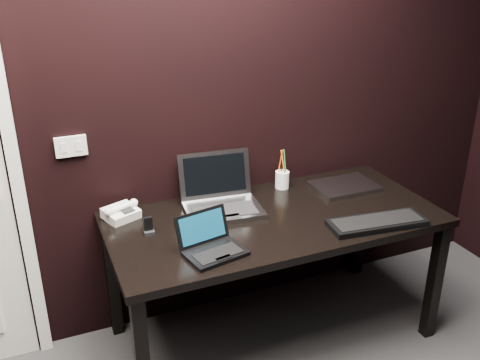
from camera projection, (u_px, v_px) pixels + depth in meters
name	position (u px, v px, depth m)	size (l,w,h in m)	color
wall_back	(191.00, 97.00, 2.75)	(4.00, 4.00, 0.00)	black
wall_switch	(71.00, 146.00, 2.59)	(0.15, 0.02, 0.10)	silver
desk	(274.00, 230.00, 2.77)	(1.70, 0.80, 0.74)	black
netbook	(212.00, 245.00, 2.40)	(0.30, 0.28, 0.17)	black
silver_laptop	(221.00, 200.00, 2.80)	(0.42, 0.39, 0.27)	gray
ext_keyboard	(377.00, 222.00, 2.64)	(0.51, 0.22, 0.03)	black
closed_laptop	(345.00, 186.00, 3.05)	(0.36, 0.26, 0.02)	gray
desk_phone	(121.00, 212.00, 2.70)	(0.20, 0.19, 0.09)	white
mobile_phone	(149.00, 228.00, 2.56)	(0.05, 0.04, 0.09)	black
pen_cup	(282.00, 179.00, 3.05)	(0.09, 0.09, 0.23)	white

